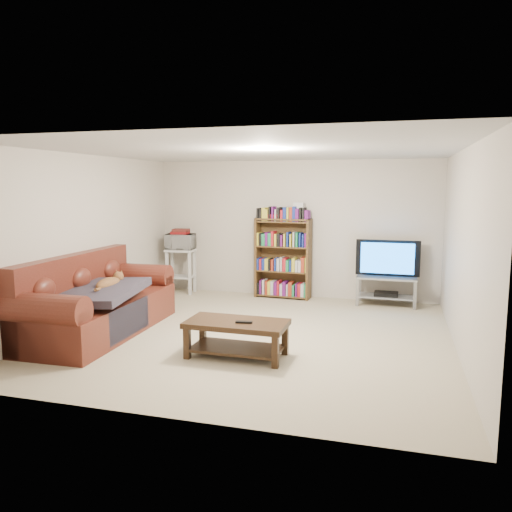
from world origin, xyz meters
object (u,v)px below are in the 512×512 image
(sofa, at_px, (94,306))
(tv_stand, at_px, (386,286))
(coffee_table, at_px, (237,332))
(bookshelf, at_px, (283,257))

(sofa, height_order, tv_stand, sofa)
(sofa, distance_m, coffee_table, 2.19)
(coffee_table, distance_m, bookshelf, 3.20)
(bookshelf, bearing_deg, coffee_table, -83.54)
(tv_stand, bearing_deg, coffee_table, -116.60)
(coffee_table, xyz_separation_m, tv_stand, (1.60, 3.06, 0.03))
(coffee_table, distance_m, tv_stand, 3.45)
(sofa, xyz_separation_m, coffee_table, (2.15, -0.41, -0.07))
(bookshelf, bearing_deg, sofa, -122.26)
(sofa, distance_m, bookshelf, 3.41)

